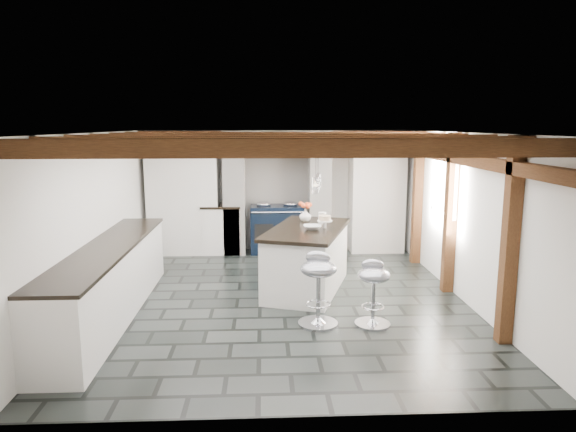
{
  "coord_description": "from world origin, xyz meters",
  "views": [
    {
      "loc": [
        -0.25,
        -6.9,
        2.4
      ],
      "look_at": [
        0.1,
        0.4,
        1.1
      ],
      "focal_mm": 32.0,
      "sensor_mm": 36.0,
      "label": 1
    }
  ],
  "objects_px": {
    "range_cooker": "(277,228)",
    "bar_stool_near": "(374,285)",
    "kitchen_island": "(307,258)",
    "bar_stool_far": "(319,280)"
  },
  "relations": [
    {
      "from": "range_cooker",
      "to": "bar_stool_near",
      "type": "height_order",
      "value": "range_cooker"
    },
    {
      "from": "range_cooker",
      "to": "kitchen_island",
      "type": "height_order",
      "value": "kitchen_island"
    },
    {
      "from": "range_cooker",
      "to": "kitchen_island",
      "type": "relative_size",
      "value": 0.48
    },
    {
      "from": "bar_stool_far",
      "to": "bar_stool_near",
      "type": "bearing_deg",
      "value": 14.31
    },
    {
      "from": "range_cooker",
      "to": "bar_stool_far",
      "type": "distance_m",
      "value": 3.7
    },
    {
      "from": "kitchen_island",
      "to": "bar_stool_near",
      "type": "distance_m",
      "value": 1.57
    },
    {
      "from": "bar_stool_near",
      "to": "bar_stool_far",
      "type": "distance_m",
      "value": 0.66
    },
    {
      "from": "kitchen_island",
      "to": "bar_stool_far",
      "type": "distance_m",
      "value": 1.37
    },
    {
      "from": "bar_stool_far",
      "to": "range_cooker",
      "type": "bearing_deg",
      "value": 114.33
    },
    {
      "from": "bar_stool_near",
      "to": "kitchen_island",
      "type": "bearing_deg",
      "value": 126.04
    }
  ]
}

